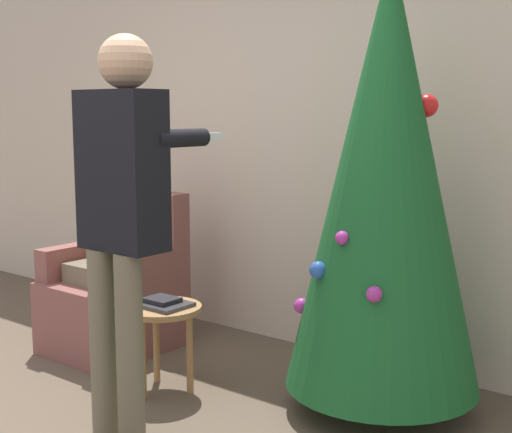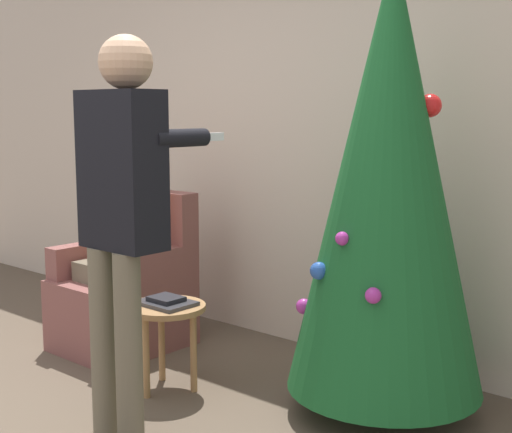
% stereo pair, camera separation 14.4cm
% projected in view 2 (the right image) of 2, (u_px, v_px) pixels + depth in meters
% --- Properties ---
extents(wall_back, '(8.00, 0.06, 2.70)m').
position_uv_depth(wall_back, '(303.00, 131.00, 4.40)').
color(wall_back, beige).
rests_on(wall_back, ground_plane).
extents(christmas_tree, '(0.94, 0.94, 2.21)m').
position_uv_depth(christmas_tree, '(389.00, 176.00, 3.33)').
color(christmas_tree, brown).
rests_on(christmas_tree, ground_plane).
extents(armchair, '(0.62, 0.74, 0.97)m').
position_uv_depth(armchair, '(128.00, 293.00, 4.47)').
color(armchair, brown).
rests_on(armchair, ground_plane).
extents(person_seated, '(0.36, 0.46, 1.26)m').
position_uv_depth(person_seated, '(123.00, 237.00, 4.40)').
color(person_seated, '#6B604C').
rests_on(person_seated, ground_plane).
extents(person_standing, '(0.42, 0.57, 1.80)m').
position_uv_depth(person_standing, '(122.00, 201.00, 3.11)').
color(person_standing, '#6B604C').
rests_on(person_standing, ground_plane).
extents(side_stool, '(0.41, 0.41, 0.46)m').
position_uv_depth(side_stool, '(167.00, 318.00, 3.74)').
color(side_stool, '#A37547').
rests_on(side_stool, ground_plane).
extents(laptop, '(0.29, 0.22, 0.02)m').
position_uv_depth(laptop, '(166.00, 303.00, 3.73)').
color(laptop, '#38383D').
rests_on(laptop, side_stool).
extents(book, '(0.17, 0.14, 0.02)m').
position_uv_depth(book, '(166.00, 299.00, 3.73)').
color(book, black).
rests_on(book, laptop).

